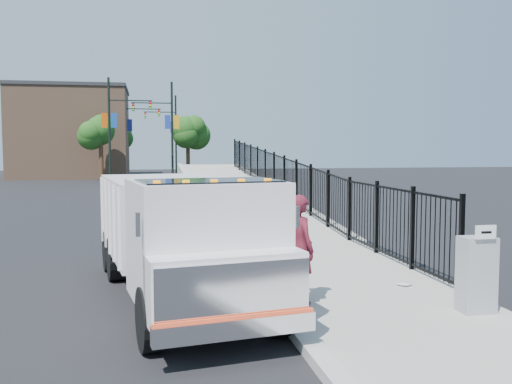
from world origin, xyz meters
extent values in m
plane|color=black|center=(0.00, 0.00, 0.00)|extent=(120.00, 120.00, 0.00)
cube|color=#9E998E|center=(1.93, -2.00, 0.06)|extent=(3.55, 12.00, 0.12)
cube|color=#ADAAA3|center=(0.00, -2.00, 0.08)|extent=(0.30, 12.00, 0.16)
cube|color=#9E998E|center=(2.12, 16.00, 0.00)|extent=(3.95, 24.06, 3.19)
cube|color=black|center=(3.55, 12.00, 0.90)|extent=(0.10, 28.00, 1.80)
cube|color=black|center=(-1.66, -0.90, 0.50)|extent=(1.88, 6.27, 0.20)
cube|color=white|center=(-1.33, -2.97, 1.41)|extent=(2.43, 2.32, 1.82)
cube|color=white|center=(-1.15, -4.10, 0.96)|extent=(2.22, 0.97, 0.91)
cube|color=silver|center=(-1.10, -4.43, 0.96)|extent=(2.08, 0.40, 0.78)
cube|color=silver|center=(-1.09, -4.50, 0.50)|extent=(2.19, 0.51, 0.26)
cube|color=#FF4E25|center=(-1.09, -4.50, 0.64)|extent=(2.17, 0.39, 0.05)
cube|color=black|center=(-1.30, -3.20, 1.96)|extent=(2.17, 1.49, 0.78)
cube|color=white|center=(-1.85, 0.27, 1.41)|extent=(2.77, 4.13, 1.55)
cube|color=silver|center=(-2.32, -4.05, 1.82)|extent=(0.06, 0.06, 0.32)
cube|color=silver|center=(-0.06, -3.69, 1.82)|extent=(0.06, 0.06, 0.32)
cube|color=orange|center=(-2.06, -3.64, 2.34)|extent=(0.10, 0.09, 0.05)
cube|color=orange|center=(-1.65, -3.58, 2.34)|extent=(0.10, 0.09, 0.05)
cube|color=orange|center=(-1.25, -3.51, 2.34)|extent=(0.10, 0.09, 0.05)
cube|color=orange|center=(-0.84, -3.45, 2.34)|extent=(0.10, 0.09, 0.05)
cube|color=orange|center=(-0.44, -3.38, 2.34)|extent=(0.10, 0.09, 0.05)
cylinder|color=black|center=(-2.18, -3.75, 0.46)|extent=(0.43, 0.95, 0.91)
cylinder|color=black|center=(-0.29, -3.45, 0.46)|extent=(0.43, 0.95, 0.91)
cylinder|color=black|center=(-2.88, 0.66, 0.46)|extent=(0.43, 0.95, 0.91)
cylinder|color=black|center=(-0.99, 0.96, 0.46)|extent=(0.43, 0.95, 0.91)
cylinder|color=black|center=(-3.04, 1.65, 0.46)|extent=(0.43, 0.95, 0.91)
cylinder|color=black|center=(-1.15, 1.95, 0.46)|extent=(0.43, 0.95, 0.91)
imported|color=#5A1723|center=(0.40, -2.14, 1.07)|extent=(0.63, 0.79, 1.89)
cube|color=gray|center=(3.10, -3.24, 0.75)|extent=(0.55, 0.40, 1.25)
cube|color=white|center=(3.10, -3.46, 1.48)|extent=(0.35, 0.04, 0.22)
ellipsoid|color=silver|center=(2.74, -1.34, 0.16)|extent=(0.29, 0.29, 0.07)
cylinder|color=black|center=(-4.95, 32.86, 4.00)|extent=(0.18, 0.18, 8.00)
cube|color=black|center=(-3.35, 32.86, 6.30)|extent=(3.20, 0.08, 0.08)
cube|color=black|center=(-1.91, 32.86, 5.95)|extent=(0.18, 0.22, 0.60)
cube|color=navy|center=(-4.60, 32.86, 4.80)|extent=(0.45, 0.04, 1.10)
cube|color=#CB4708|center=(-5.30, 32.86, 4.80)|extent=(0.45, 0.04, 1.10)
cylinder|color=black|center=(-0.17, 35.01, 4.00)|extent=(0.18, 0.18, 8.00)
cube|color=black|center=(-1.77, 35.01, 6.30)|extent=(3.20, 0.08, 0.08)
cube|color=black|center=(-3.21, 35.01, 5.95)|extent=(0.18, 0.22, 0.60)
cube|color=orange|center=(0.18, 35.01, 4.80)|extent=(0.45, 0.04, 1.10)
cube|color=#1C3899|center=(-0.52, 35.01, 4.80)|extent=(0.45, 0.04, 1.10)
cylinder|color=black|center=(-4.08, 42.58, 4.00)|extent=(0.18, 0.18, 8.00)
cube|color=black|center=(-2.48, 42.58, 6.30)|extent=(3.20, 0.08, 0.08)
cube|color=black|center=(-1.04, 42.58, 5.95)|extent=(0.18, 0.22, 0.60)
cube|color=#21309D|center=(-3.73, 42.58, 4.80)|extent=(0.45, 0.04, 1.10)
cube|color=#C2790D|center=(-4.43, 42.58, 4.80)|extent=(0.45, 0.04, 1.10)
cylinder|color=black|center=(0.73, 47.18, 4.00)|extent=(0.18, 0.18, 8.00)
cube|color=black|center=(-0.87, 47.18, 6.30)|extent=(3.20, 0.08, 0.08)
cube|color=black|center=(-2.31, 47.18, 5.95)|extent=(0.18, 0.22, 0.60)
cube|color=#E25020|center=(1.08, 47.18, 4.80)|extent=(0.45, 0.04, 1.10)
cube|color=navy|center=(0.38, 47.18, 4.80)|extent=(0.45, 0.04, 1.10)
cylinder|color=#382314|center=(-5.86, 36.34, 1.60)|extent=(0.36, 0.36, 3.20)
sphere|color=#194714|center=(-5.86, 36.34, 4.00)|extent=(2.47, 2.47, 2.47)
cylinder|color=#382314|center=(1.40, 39.62, 1.60)|extent=(0.36, 0.36, 3.20)
sphere|color=#194714|center=(1.40, 39.62, 4.00)|extent=(2.37, 2.37, 2.37)
cylinder|color=#382314|center=(-5.05, 48.47, 1.60)|extent=(0.36, 0.36, 3.20)
sphere|color=#194714|center=(-5.05, 48.47, 4.00)|extent=(2.68, 2.68, 2.68)
cube|color=#8C664C|center=(-9.00, 44.00, 4.00)|extent=(10.00, 10.00, 8.00)
camera|label=1|loc=(-2.18, -11.60, 2.84)|focal=40.00mm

